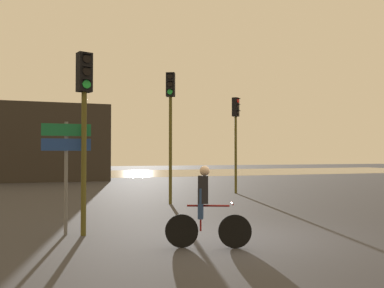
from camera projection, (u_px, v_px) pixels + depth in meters
The scene contains 8 objects.
ground_plane at pixel (245, 237), 9.53m from camera, with size 120.00×120.00×0.00m, color #333338.
water_strip at pixel (90, 174), 40.86m from camera, with size 80.00×16.00×0.01m, color gray.
distant_building at pixel (8, 142), 29.35m from camera, with size 13.44×4.00×5.35m, color #2D2823.
traffic_light_near_left at pixel (84, 108), 9.77m from camera, with size 0.38×0.40×4.18m.
traffic_light_center at pixel (170, 113), 16.00m from camera, with size 0.39×0.41×4.92m.
traffic_light_far_right at pixel (236, 127), 20.37m from camera, with size 0.40×0.42×4.56m.
direction_sign_post at pixel (66, 157), 9.82m from camera, with size 1.10×0.12×2.60m.
cyclist at pixel (205, 206), 8.44m from camera, with size 1.60×0.73×1.62m.
Camera 1 is at (-4.29, -8.65, 1.84)m, focal length 40.00 mm.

